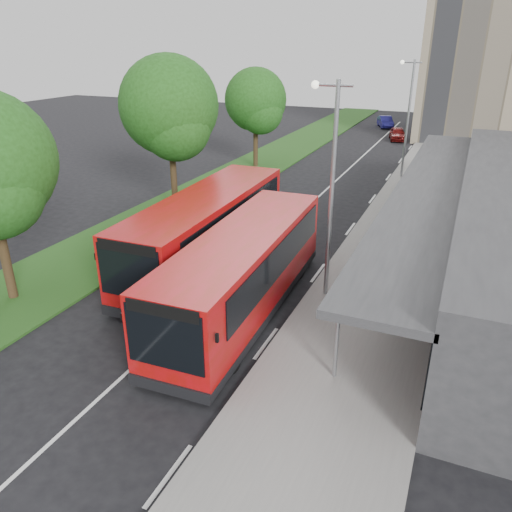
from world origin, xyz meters
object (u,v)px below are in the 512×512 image
(tree_far, at_px, (256,104))
(bus_main, at_px, (243,272))
(car_far, at_px, (385,122))
(lamp_post_far, at_px, (407,112))
(car_near, at_px, (398,134))
(bollard, at_px, (405,185))
(litter_bin, at_px, (402,219))
(lamp_post_near, at_px, (330,180))
(bus_second, at_px, (207,230))
(tree_mid, at_px, (170,112))

(tree_far, relative_size, bus_main, 0.68)
(tree_far, distance_m, car_far, 25.11)
(lamp_post_far, bearing_deg, car_near, 99.46)
(tree_far, bearing_deg, car_far, 75.95)
(bus_main, relative_size, bollard, 11.27)
(bus_main, relative_size, car_near, 2.95)
(bus_main, xyz_separation_m, litter_bin, (4.11, 11.39, -1.01))
(lamp_post_near, bearing_deg, car_near, 94.14)
(lamp_post_near, bearing_deg, bus_main, -136.45)
(lamp_post_far, xyz_separation_m, bus_main, (-2.42, -22.30, -3.12))
(bollard, bearing_deg, litter_bin, -83.19)
(tree_far, relative_size, bus_second, 0.65)
(bus_main, relative_size, bus_second, 0.96)
(car_far, bearing_deg, bollard, -97.98)
(tree_mid, height_order, tree_far, tree_mid)
(lamp_post_near, bearing_deg, tree_far, 120.29)
(lamp_post_far, height_order, bus_main, lamp_post_far)
(tree_mid, height_order, bus_second, tree_mid)
(tree_far, bearing_deg, tree_mid, -90.00)
(lamp_post_far, height_order, car_far, lamp_post_far)
(bollard, height_order, car_near, car_near)
(tree_mid, height_order, lamp_post_far, tree_mid)
(bollard, distance_m, car_near, 19.88)
(tree_mid, distance_m, car_near, 30.00)
(lamp_post_near, height_order, car_near, lamp_post_near)
(litter_bin, relative_size, car_far, 0.23)
(bus_second, height_order, litter_bin, bus_second)
(tree_far, xyz_separation_m, litter_bin, (12.82, -9.96, -4.29))
(tree_mid, distance_m, tree_far, 12.03)
(tree_far, distance_m, litter_bin, 16.79)
(lamp_post_near, distance_m, bollard, 16.33)
(tree_mid, relative_size, car_far, 2.31)
(bus_second, bearing_deg, tree_mid, 130.25)
(lamp_post_far, distance_m, bus_second, 20.20)
(litter_bin, height_order, car_far, car_far)
(bollard, relative_size, car_far, 0.26)
(car_near, height_order, car_far, car_near)
(tree_mid, height_order, litter_bin, tree_mid)
(lamp_post_near, height_order, lamp_post_far, same)
(lamp_post_near, xyz_separation_m, car_far, (-5.12, 43.06, -4.09))
(bus_main, distance_m, car_far, 45.45)
(lamp_post_far, height_order, litter_bin, lamp_post_far)
(tree_far, relative_size, car_near, 2.01)
(tree_far, xyz_separation_m, car_far, (6.01, 24.01, -4.24))
(tree_far, relative_size, bollard, 7.68)
(tree_mid, distance_m, bollard, 15.68)
(tree_mid, distance_m, lamp_post_near, 13.21)
(tree_far, height_order, bollard, tree_far)
(tree_far, xyz_separation_m, bus_second, (5.52, -18.21, -3.20))
(tree_far, height_order, litter_bin, tree_far)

